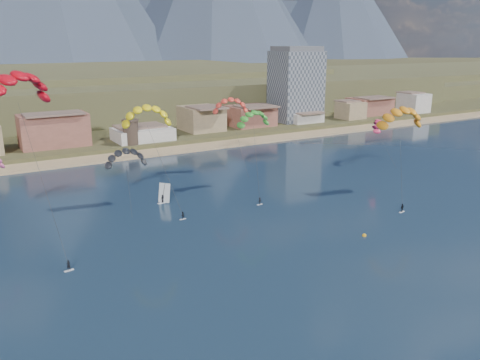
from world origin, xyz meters
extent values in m
plane|color=black|center=(0.00, 0.00, 0.00)|extent=(2400.00, 2400.00, 0.00)
cube|color=tan|center=(0.00, 106.00, 0.25)|extent=(2200.00, 12.00, 0.90)
cube|color=brown|center=(40.00, 220.00, 9.50)|extent=(320.00, 150.00, 15.00)
cube|color=brown|center=(260.00, 205.00, 6.00)|extent=(240.00, 120.00, 8.00)
cube|color=brown|center=(360.00, 230.00, 8.00)|extent=(260.00, 140.00, 12.00)
cone|color=#2A3446|center=(900.00, 820.00, 112.00)|extent=(320.00, 320.00, 220.00)
cube|color=gray|center=(85.00, 128.00, 17.00)|extent=(20.00, 16.00, 30.00)
cube|color=#59595E|center=(85.00, 128.00, 33.00)|extent=(18.00, 14.40, 2.00)
cylinder|color=#47382D|center=(5.00, 114.00, 6.00)|extent=(5.20, 5.20, 8.00)
cylinder|color=#47382D|center=(5.00, 114.00, 10.30)|extent=(5.82, 5.82, 0.60)
cube|color=silver|center=(-34.17, 29.49, 0.05)|extent=(1.63, 0.76, 0.10)
imported|color=black|center=(-34.17, 29.49, 1.01)|extent=(0.73, 0.55, 1.80)
cylinder|color=#262626|center=(-35.93, 34.45, 13.93)|extent=(0.05, 0.05, 27.66)
cube|color=silver|center=(-8.04, 42.25, 0.05)|extent=(1.44, 0.51, 0.09)
imported|color=black|center=(-8.04, 42.25, 0.91)|extent=(0.83, 0.67, 1.63)
cylinder|color=#262626|center=(-9.78, 46.86, 10.04)|extent=(0.05, 0.05, 20.52)
cube|color=silver|center=(35.48, 21.87, 0.05)|extent=(1.69, 0.80, 0.11)
imported|color=black|center=(35.48, 21.87, 1.04)|extent=(1.16, 0.66, 1.87)
cylinder|color=#262626|center=(39.79, 26.99, 9.02)|extent=(0.05, 0.05, 20.59)
cube|color=silver|center=(11.24, 42.13, 0.05)|extent=(1.44, 0.56, 0.09)
imported|color=black|center=(11.24, 42.13, 0.90)|extent=(1.10, 0.70, 1.62)
cylinder|color=#262626|center=(13.72, 47.54, 8.68)|extent=(0.05, 0.05, 19.38)
cylinder|color=#262626|center=(-15.24, 51.91, 4.98)|extent=(0.04, 0.04, 12.31)
cylinder|color=#262626|center=(19.35, 65.88, 8.77)|extent=(0.04, 0.04, 18.74)
cylinder|color=#262626|center=(62.33, 53.07, 5.27)|extent=(0.04, 0.04, 12.76)
cube|color=silver|center=(-7.51, 54.61, 0.06)|extent=(2.66, 1.02, 0.13)
imported|color=black|center=(-7.51, 54.61, 1.06)|extent=(0.97, 0.68, 1.86)
cube|color=white|center=(-7.08, 54.61, 2.40)|extent=(1.29, 2.90, 4.46)
sphere|color=#F0AA19|center=(18.37, 15.80, 0.14)|extent=(0.80, 0.80, 0.80)
camera|label=1|loc=(-47.62, -48.81, 36.58)|focal=37.08mm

